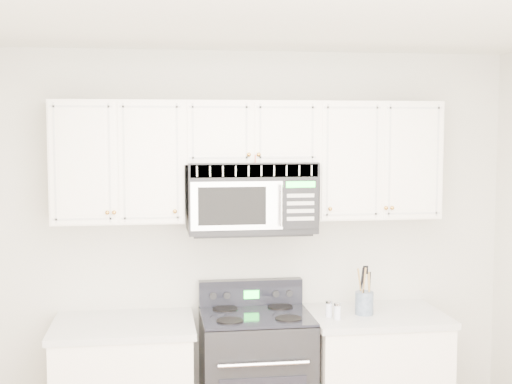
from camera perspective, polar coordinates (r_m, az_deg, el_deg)
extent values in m
cube|color=silver|center=(2.99, 3.65, 14.73)|extent=(3.50, 3.50, 0.01)
cube|color=beige|center=(4.74, -0.77, -4.58)|extent=(3.50, 0.01, 2.60)
cube|color=silver|center=(4.49, -10.58, -10.46)|extent=(0.86, 0.65, 0.04)
cube|color=silver|center=(4.70, 9.60, -9.74)|extent=(0.86, 0.65, 0.04)
cylinder|color=silver|center=(4.30, 0.63, -13.61)|extent=(0.54, 0.02, 0.02)
cube|color=black|center=(4.54, 0.00, -9.86)|extent=(0.69, 0.59, 0.02)
cube|color=black|center=(4.77, -0.44, -8.09)|extent=(0.69, 0.08, 0.18)
cube|color=#1EFF38|center=(4.72, -0.36, -8.21)|extent=(0.10, 0.00, 0.05)
cube|color=white|center=(4.48, -10.97, 2.41)|extent=(0.80, 0.33, 0.75)
cube|color=white|center=(4.70, 9.46, 2.56)|extent=(0.80, 0.33, 0.75)
cube|color=white|center=(4.51, -0.51, 4.81)|extent=(0.84, 0.33, 0.39)
sphere|color=#B7812F|center=(4.32, -11.29, -1.62)|extent=(0.03, 0.03, 0.03)
sphere|color=#B7812F|center=(4.32, -6.51, -1.56)|extent=(0.03, 0.03, 0.03)
sphere|color=#B7812F|center=(4.45, 5.96, -1.36)|extent=(0.03, 0.03, 0.03)
sphere|color=#B7812F|center=(4.55, 10.36, -1.27)|extent=(0.03, 0.03, 0.03)
sphere|color=#B7812F|center=(4.33, -0.58, 3.01)|extent=(0.03, 0.03, 0.03)
sphere|color=#B7812F|center=(4.33, 0.21, 3.01)|extent=(0.03, 0.03, 0.03)
cylinder|color=red|center=(4.33, -0.06, 2.30)|extent=(0.01, 0.00, 0.11)
sphere|color=#B7812F|center=(4.34, -0.06, 1.52)|extent=(0.04, 0.04, 0.04)
cube|color=black|center=(4.50, -0.44, -0.35)|extent=(0.80, 0.40, 0.44)
cube|color=silver|center=(4.29, -0.09, 1.71)|extent=(0.78, 0.01, 0.08)
cube|color=silver|center=(4.29, -1.53, -1.12)|extent=(0.56, 0.01, 0.29)
cube|color=black|center=(4.28, -1.92, -1.13)|extent=(0.41, 0.01, 0.23)
cube|color=black|center=(4.35, 3.57, -1.04)|extent=(0.22, 0.01, 0.29)
cube|color=#1EFF38|center=(4.33, 3.60, 0.61)|extent=(0.18, 0.00, 0.04)
cylinder|color=silver|center=(4.29, 2.04, -1.11)|extent=(0.02, 0.02, 0.25)
cylinder|color=gray|center=(4.63, 8.65, -8.78)|extent=(0.12, 0.12, 0.14)
cylinder|color=#A67F46|center=(4.62, 9.05, -7.87)|extent=(0.01, 0.01, 0.25)
cylinder|color=black|center=(4.63, 8.38, -7.71)|extent=(0.01, 0.01, 0.27)
cylinder|color=#A67F46|center=(4.58, 8.58, -7.75)|extent=(0.01, 0.01, 0.29)
cylinder|color=black|center=(4.62, 9.05, -7.87)|extent=(0.01, 0.01, 0.25)
cylinder|color=#A67F46|center=(4.63, 8.37, -7.72)|extent=(0.01, 0.01, 0.27)
cylinder|color=black|center=(4.58, 8.59, -7.75)|extent=(0.01, 0.01, 0.29)
cylinder|color=#A67F46|center=(4.62, 9.04, -7.87)|extent=(0.01, 0.01, 0.25)
cylinder|color=silver|center=(4.50, 6.53, -9.55)|extent=(0.04, 0.04, 0.09)
cylinder|color=silver|center=(4.48, 6.54, -8.91)|extent=(0.04, 0.04, 0.02)
cylinder|color=silver|center=(4.55, 5.86, -9.37)|extent=(0.04, 0.04, 0.09)
cylinder|color=silver|center=(4.54, 5.86, -8.74)|extent=(0.04, 0.04, 0.02)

